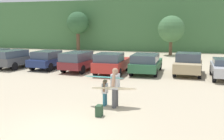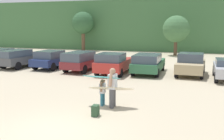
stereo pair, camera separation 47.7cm
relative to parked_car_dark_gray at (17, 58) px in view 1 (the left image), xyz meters
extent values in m
plane|color=#C1B293|center=(9.67, -11.76, -0.83)|extent=(120.00, 120.00, 0.00)
cube|color=#427042|center=(9.67, 22.92, 2.70)|extent=(108.00, 12.00, 7.06)
cylinder|color=brown|center=(-0.82, 15.50, 0.47)|extent=(0.50, 0.50, 2.60)
sphere|color=#2D5633|center=(-0.82, 15.50, 3.07)|extent=(3.06, 3.06, 3.06)
cylinder|color=brown|center=(12.07, 13.16, 0.07)|extent=(0.40, 0.40, 1.80)
sphere|color=#427042|center=(12.07, 13.16, 2.31)|extent=(3.15, 3.15, 3.15)
cylinder|color=black|center=(-3.08, 1.71, -0.52)|extent=(0.25, 0.63, 0.62)
cylinder|color=black|center=(-1.44, 1.64, -0.52)|extent=(0.25, 0.63, 0.62)
cube|color=#4C4F54|center=(0.04, 0.30, -0.16)|extent=(2.35, 4.75, 0.66)
cube|color=#3F4C5B|center=(-0.10, -0.71, 0.44)|extent=(1.96, 2.89, 0.54)
cylinder|color=black|center=(-0.53, 1.89, -0.49)|extent=(0.31, 0.70, 0.67)
cylinder|color=black|center=(1.02, 1.68, -0.49)|extent=(0.31, 0.70, 0.67)
cylinder|color=black|center=(0.61, -1.30, -0.49)|extent=(0.31, 0.70, 0.67)
cube|color=navy|center=(2.90, 0.52, -0.21)|extent=(2.25, 4.40, 0.56)
cube|color=#3F4C5B|center=(2.85, -0.04, 0.38)|extent=(1.90, 2.26, 0.61)
cylinder|color=black|center=(2.21, 1.99, -0.49)|extent=(0.28, 0.70, 0.68)
cylinder|color=black|center=(3.87, 1.83, -0.49)|extent=(0.28, 0.70, 0.68)
cylinder|color=black|center=(1.94, -0.80, -0.49)|extent=(0.28, 0.70, 0.68)
cylinder|color=black|center=(3.60, -0.96, -0.49)|extent=(0.28, 0.70, 0.68)
cube|color=maroon|center=(5.83, 0.22, -0.21)|extent=(2.23, 4.68, 0.57)
cube|color=#3F4C5B|center=(5.74, -0.67, 0.40)|extent=(1.90, 2.80, 0.64)
cylinder|color=black|center=(5.18, 1.78, -0.49)|extent=(0.29, 0.70, 0.68)
cylinder|color=black|center=(6.78, 1.62, -0.49)|extent=(0.29, 0.70, 0.68)
cylinder|color=black|center=(4.88, -1.19, -0.49)|extent=(0.29, 0.70, 0.68)
cylinder|color=black|center=(6.47, -1.35, -0.49)|extent=(0.29, 0.70, 0.68)
cube|color=#B72D28|center=(8.54, -0.45, -0.15)|extent=(1.94, 4.21, 0.70)
cube|color=#3F4C5B|center=(8.54, -1.31, 0.48)|extent=(1.78, 2.04, 0.57)
cylinder|color=black|center=(7.67, 0.94, -0.51)|extent=(0.22, 0.65, 0.65)
cylinder|color=black|center=(9.41, 0.94, -0.51)|extent=(0.22, 0.65, 0.65)
cylinder|color=black|center=(7.67, -1.84, -0.51)|extent=(0.22, 0.65, 0.65)
cylinder|color=black|center=(9.41, -1.84, -0.51)|extent=(0.22, 0.65, 0.65)
cube|color=#2D6642|center=(11.00, 0.41, -0.20)|extent=(1.98, 4.53, 0.61)
cube|color=#3F4C5B|center=(10.99, -0.27, 0.39)|extent=(1.80, 2.59, 0.57)
cylinder|color=black|center=(10.14, 1.91, -0.51)|extent=(0.23, 0.65, 0.64)
cylinder|color=black|center=(11.88, 1.89, -0.51)|extent=(0.23, 0.65, 0.64)
cylinder|color=black|center=(10.12, -1.07, -0.51)|extent=(0.23, 0.65, 0.64)
cylinder|color=black|center=(11.86, -1.09, -0.51)|extent=(0.23, 0.65, 0.64)
cube|color=tan|center=(14.05, 0.56, -0.17)|extent=(2.11, 4.08, 0.68)
cube|color=#3F4C5B|center=(14.05, 0.49, 0.47)|extent=(1.83, 1.89, 0.62)
cylinder|color=black|center=(13.29, 1.92, -0.51)|extent=(0.26, 0.65, 0.64)
cylinder|color=black|center=(14.97, 1.82, -0.51)|extent=(0.26, 0.65, 0.64)
cylinder|color=black|center=(13.13, -0.69, -0.51)|extent=(0.26, 0.65, 0.64)
cylinder|color=black|center=(14.81, -0.80, -0.51)|extent=(0.26, 0.65, 0.64)
cylinder|color=black|center=(15.71, 0.90, -0.47)|extent=(0.23, 0.72, 0.72)
cylinder|color=black|center=(15.66, -1.78, -0.47)|extent=(0.23, 0.72, 0.72)
cylinder|color=#4C4C51|center=(10.88, -8.66, -0.41)|extent=(0.20, 0.20, 0.85)
cylinder|color=#4C4C51|center=(10.89, -8.36, -0.41)|extent=(0.20, 0.20, 0.85)
cube|color=silver|center=(10.89, -8.51, 0.34)|extent=(0.33, 0.44, 0.65)
sphere|color=tan|center=(10.89, -8.51, 0.80)|extent=(0.27, 0.27, 0.27)
cylinder|color=tan|center=(10.88, -8.75, 0.51)|extent=(0.15, 0.40, 0.69)
cylinder|color=tan|center=(10.89, -8.27, 0.51)|extent=(0.15, 0.31, 0.70)
cylinder|color=teal|center=(10.38, -8.51, -0.54)|extent=(0.14, 0.14, 0.58)
cylinder|color=teal|center=(10.38, -8.30, -0.54)|extent=(0.14, 0.14, 0.58)
cube|color=silver|center=(10.38, -8.41, -0.03)|extent=(0.23, 0.30, 0.44)
sphere|color=#8C664C|center=(10.38, -8.41, 0.29)|extent=(0.18, 0.18, 0.18)
cylinder|color=#8C664C|center=(10.38, -8.57, 0.09)|extent=(0.10, 0.10, 0.47)
cylinder|color=#8C664C|center=(10.38, -8.24, 0.09)|extent=(0.10, 0.22, 0.48)
ellipsoid|color=beige|center=(10.82, -8.51, 0.02)|extent=(2.11, 0.90, 0.30)
ellipsoid|color=teal|center=(10.37, -8.55, 0.51)|extent=(1.86, 0.63, 0.16)
cube|color=#2D4C33|center=(10.58, -9.85, -0.60)|extent=(0.24, 0.34, 0.45)
camera|label=1|loc=(13.80, -19.63, 2.79)|focal=42.92mm
camera|label=2|loc=(14.26, -19.49, 2.79)|focal=42.92mm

